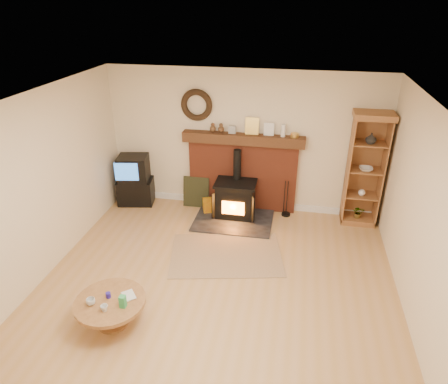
% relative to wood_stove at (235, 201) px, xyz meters
% --- Properties ---
extents(ground, '(5.50, 5.50, 0.00)m').
position_rel_wood_stove_xyz_m(ground, '(0.07, -2.27, -0.33)').
color(ground, tan).
rests_on(ground, ground).
extents(room_shell, '(5.02, 5.52, 2.61)m').
position_rel_wood_stove_xyz_m(room_shell, '(0.05, -2.18, 1.38)').
color(room_shell, beige).
rests_on(room_shell, ground).
extents(chimney_breast, '(2.20, 0.22, 1.78)m').
position_rel_wood_stove_xyz_m(chimney_breast, '(0.07, 0.40, 0.47)').
color(chimney_breast, brown).
rests_on(chimney_breast, ground).
extents(wood_stove, '(1.40, 1.00, 1.25)m').
position_rel_wood_stove_xyz_m(wood_stove, '(0.00, 0.00, 0.00)').
color(wood_stove, black).
rests_on(wood_stove, ground).
extents(area_rug, '(1.95, 1.53, 0.01)m').
position_rel_wood_stove_xyz_m(area_rug, '(0.06, -1.22, -0.33)').
color(area_rug, brown).
rests_on(area_rug, ground).
extents(tv_unit, '(0.73, 0.57, 0.97)m').
position_rel_wood_stove_xyz_m(tv_unit, '(-2.00, 0.20, 0.13)').
color(tv_unit, black).
rests_on(tv_unit, ground).
extents(curio_cabinet, '(0.65, 0.47, 2.02)m').
position_rel_wood_stove_xyz_m(curio_cabinet, '(2.20, 0.29, 0.68)').
color(curio_cabinet, '#925D2F').
rests_on(curio_cabinet, ground).
extents(firelog_box, '(0.45, 0.36, 0.24)m').
position_rel_wood_stove_xyz_m(firelog_box, '(-0.43, 0.13, -0.21)').
color(firelog_box, '#CDBF0C').
rests_on(firelog_box, ground).
extents(leaning_painting, '(0.50, 0.13, 0.59)m').
position_rel_wood_stove_xyz_m(leaning_painting, '(-0.81, 0.28, -0.03)').
color(leaning_painting, black).
rests_on(leaning_painting, ground).
extents(fire_tools, '(0.16, 0.16, 0.70)m').
position_rel_wood_stove_xyz_m(fire_tools, '(0.92, 0.23, -0.23)').
color(fire_tools, black).
rests_on(fire_tools, ground).
extents(coffee_table, '(0.87, 0.87, 0.53)m').
position_rel_wood_stove_xyz_m(coffee_table, '(-1.06, -2.94, -0.03)').
color(coffee_table, brown).
rests_on(coffee_table, ground).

